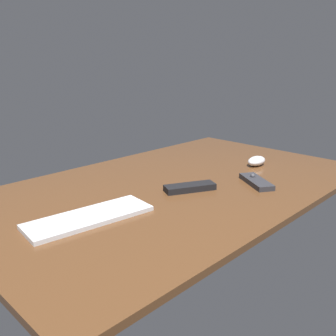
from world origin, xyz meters
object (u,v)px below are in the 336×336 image
Objects in this scene: media_remote at (256,181)px; tv_remote at (190,187)px; computer_mouse at (257,161)px; keyboard at (89,217)px.

tv_remote is (-21.19, 12.24, 0.12)cm from media_remote.
tv_remote is at bearing 177.66° from computer_mouse.
media_remote is at bearing -3.95° from tv_remote.
computer_mouse reaches higher than keyboard.
media_remote is (57.86, -16.60, 0.31)cm from keyboard.
media_remote reaches higher than keyboard.
keyboard is 78.68cm from computer_mouse.
computer_mouse is 41.90cm from tv_remote.
keyboard is 2.07× the size of media_remote.
keyboard is 2.03× the size of tv_remote.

